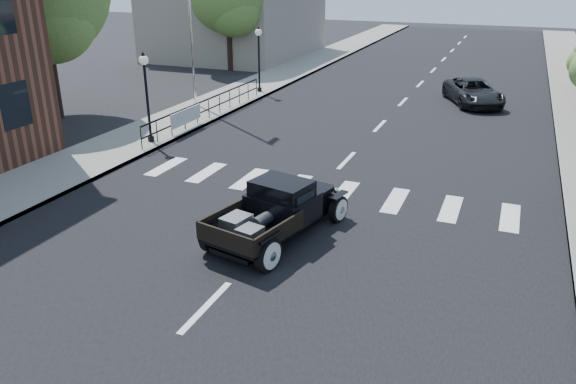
% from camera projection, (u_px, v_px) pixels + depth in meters
% --- Properties ---
extents(ground, '(120.00, 120.00, 0.00)m').
position_uv_depth(ground, '(266.00, 245.00, 14.04)').
color(ground, black).
rests_on(ground, ground).
extents(road, '(14.00, 80.00, 0.02)m').
position_uv_depth(road, '(395.00, 111.00, 26.90)').
color(road, black).
rests_on(road, ground).
extents(road_markings, '(12.00, 60.00, 0.06)m').
position_uv_depth(road_markings, '(368.00, 139.00, 22.62)').
color(road_markings, silver).
rests_on(road_markings, ground).
extents(sidewalk_left, '(3.00, 80.00, 0.15)m').
position_uv_depth(sidewalk_left, '(236.00, 95.00, 29.86)').
color(sidewalk_left, gray).
rests_on(sidewalk_left, ground).
extents(low_building_left, '(10.00, 12.00, 5.00)m').
position_uv_depth(low_building_left, '(237.00, 22.00, 42.37)').
color(low_building_left, gray).
rests_on(low_building_left, ground).
extents(railing, '(0.08, 10.00, 1.00)m').
position_uv_depth(railing, '(209.00, 107.00, 24.93)').
color(railing, black).
rests_on(railing, sidewalk_left).
extents(banner, '(0.04, 2.20, 0.60)m').
position_uv_depth(banner, '(187.00, 122.00, 23.26)').
color(banner, silver).
rests_on(banner, sidewalk_left).
extents(lamp_post_b, '(0.36, 0.36, 3.40)m').
position_uv_depth(lamp_post_b, '(147.00, 98.00, 21.15)').
color(lamp_post_b, black).
rests_on(lamp_post_b, sidewalk_left).
extents(lamp_post_c, '(0.36, 0.36, 3.40)m').
position_uv_depth(lamp_post_c, '(259.00, 59.00, 29.73)').
color(lamp_post_c, black).
rests_on(lamp_post_c, sidewalk_left).
extents(big_tree_near, '(5.77, 5.77, 8.48)m').
position_uv_depth(big_tree_near, '(45.00, 21.00, 24.21)').
color(big_tree_near, '#4E7030').
rests_on(big_tree_near, ground).
extents(big_tree_far, '(4.98, 4.98, 7.32)m').
position_uv_depth(big_tree_far, '(229.00, 13.00, 35.91)').
color(big_tree_far, '#4E7030').
rests_on(big_tree_far, ground).
extents(hotrod_pickup, '(2.95, 4.72, 1.52)m').
position_uv_depth(hotrod_pickup, '(277.00, 210.00, 14.16)').
color(hotrod_pickup, black).
rests_on(hotrod_pickup, ground).
extents(second_car, '(3.65, 4.91, 1.24)m').
position_uv_depth(second_car, '(473.00, 92.00, 27.95)').
color(second_car, black).
rests_on(second_car, ground).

